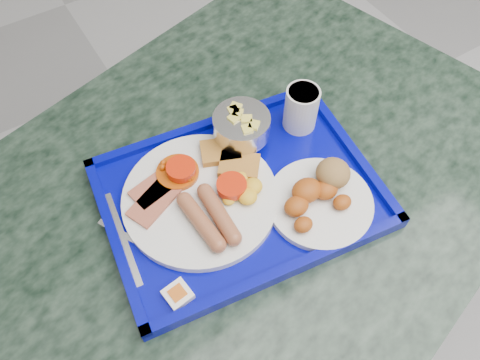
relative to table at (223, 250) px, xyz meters
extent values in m
cylinder|color=slate|center=(0.00, 0.00, -0.56)|extent=(0.58, 0.58, 0.03)
cylinder|color=slate|center=(0.00, 0.00, -0.19)|extent=(0.11, 0.11, 0.71)
cube|color=black|center=(0.00, 0.00, 0.18)|extent=(1.43, 1.14, 0.04)
cube|color=#030590|center=(0.04, -0.01, 0.21)|extent=(0.51, 0.40, 0.02)
cube|color=#030590|center=(0.06, 0.16, 0.22)|extent=(0.47, 0.08, 0.01)
cube|color=#030590|center=(0.02, -0.17, 0.22)|extent=(0.47, 0.08, 0.01)
cube|color=#030590|center=(0.26, -0.04, 0.22)|extent=(0.06, 0.35, 0.01)
cube|color=#030590|center=(-0.19, 0.02, 0.22)|extent=(0.06, 0.35, 0.01)
cylinder|color=silver|center=(-0.03, 0.01, 0.22)|extent=(0.27, 0.27, 0.02)
cube|color=#A85643|center=(-0.09, 0.07, 0.23)|extent=(0.10, 0.07, 0.01)
cube|color=#A85643|center=(-0.10, 0.04, 0.23)|extent=(0.10, 0.08, 0.01)
cylinder|color=#AB4307|center=(-0.04, 0.08, 0.24)|extent=(0.08, 0.08, 0.01)
sphere|color=#AB4307|center=(-0.04, 0.05, 0.24)|extent=(0.01, 0.01, 0.01)
sphere|color=#AB4307|center=(-0.04, 0.08, 0.24)|extent=(0.01, 0.01, 0.01)
sphere|color=#AB4307|center=(-0.06, 0.09, 0.24)|extent=(0.01, 0.01, 0.01)
sphere|color=#AB4307|center=(-0.04, 0.09, 0.24)|extent=(0.01, 0.01, 0.01)
sphere|color=#AB4307|center=(-0.03, 0.08, 0.24)|extent=(0.01, 0.01, 0.01)
sphere|color=#AB4307|center=(-0.03, 0.09, 0.24)|extent=(0.01, 0.01, 0.01)
sphere|color=#AB4307|center=(-0.06, 0.10, 0.24)|extent=(0.01, 0.01, 0.01)
sphere|color=#AB4307|center=(-0.03, 0.05, 0.24)|extent=(0.01, 0.01, 0.01)
sphere|color=#AB4307|center=(-0.03, 0.05, 0.24)|extent=(0.01, 0.01, 0.01)
sphere|color=#AB4307|center=(-0.04, 0.06, 0.24)|extent=(0.01, 0.01, 0.01)
sphere|color=#AB4307|center=(-0.05, 0.07, 0.24)|extent=(0.01, 0.01, 0.01)
sphere|color=#AB4307|center=(-0.05, 0.08, 0.24)|extent=(0.01, 0.01, 0.01)
cube|color=#A26928|center=(0.05, 0.07, 0.24)|extent=(0.09, 0.07, 0.01)
cube|color=#A26928|center=(0.06, 0.03, 0.24)|extent=(0.09, 0.09, 0.01)
cylinder|color=brown|center=(-0.06, -0.04, 0.25)|extent=(0.03, 0.10, 0.03)
cylinder|color=brown|center=(-0.02, -0.04, 0.25)|extent=(0.03, 0.10, 0.03)
ellipsoid|color=gold|center=(0.01, -0.02, 0.24)|extent=(0.02, 0.02, 0.01)
ellipsoid|color=gold|center=(0.05, 0.00, 0.24)|extent=(0.03, 0.03, 0.02)
ellipsoid|color=gold|center=(0.02, -0.02, 0.24)|extent=(0.03, 0.03, 0.02)
ellipsoid|color=gold|center=(0.04, -0.02, 0.24)|extent=(0.02, 0.02, 0.01)
ellipsoid|color=gold|center=(0.02, -0.01, 0.24)|extent=(0.03, 0.03, 0.02)
ellipsoid|color=gold|center=(0.02, -0.01, 0.24)|extent=(0.02, 0.02, 0.02)
ellipsoid|color=gold|center=(0.05, -0.02, 0.24)|extent=(0.03, 0.03, 0.02)
ellipsoid|color=gold|center=(0.04, -0.04, 0.24)|extent=(0.03, 0.03, 0.02)
ellipsoid|color=gold|center=(0.01, -0.02, 0.24)|extent=(0.02, 0.02, 0.01)
cylinder|color=red|center=(-0.04, 0.07, 0.25)|extent=(0.05, 0.05, 0.02)
cylinder|color=red|center=(0.02, -0.01, 0.25)|extent=(0.05, 0.05, 0.02)
cylinder|color=silver|center=(0.14, -0.10, 0.22)|extent=(0.18, 0.18, 0.01)
ellipsoid|color=#A04812|center=(0.17, -0.13, 0.24)|extent=(0.03, 0.03, 0.02)
ellipsoid|color=#A04812|center=(0.16, -0.10, 0.24)|extent=(0.04, 0.04, 0.03)
ellipsoid|color=#A04812|center=(0.13, -0.08, 0.25)|extent=(0.05, 0.05, 0.04)
ellipsoid|color=#A04812|center=(0.09, -0.10, 0.24)|extent=(0.04, 0.04, 0.03)
ellipsoid|color=#A04812|center=(0.09, -0.13, 0.24)|extent=(0.03, 0.03, 0.02)
ellipsoid|color=olive|center=(0.18, -0.08, 0.25)|extent=(0.06, 0.06, 0.05)
cylinder|color=silver|center=(0.10, 0.09, 0.22)|extent=(0.07, 0.07, 0.01)
cylinder|color=silver|center=(0.10, 0.09, 0.23)|extent=(0.02, 0.02, 0.02)
cylinder|color=silver|center=(0.10, 0.09, 0.27)|extent=(0.11, 0.11, 0.04)
cube|color=#D9CD52|center=(0.11, 0.08, 0.28)|extent=(0.03, 0.03, 0.02)
cube|color=#D9CD52|center=(0.10, 0.11, 0.28)|extent=(0.02, 0.02, 0.02)
cube|color=#D9CD52|center=(0.09, 0.09, 0.28)|extent=(0.02, 0.02, 0.02)
cube|color=#D9CD52|center=(0.11, 0.06, 0.28)|extent=(0.03, 0.03, 0.02)
cube|color=#D9CD52|center=(0.10, 0.10, 0.28)|extent=(0.03, 0.03, 0.02)
cube|color=#D9CD52|center=(0.10, 0.11, 0.28)|extent=(0.03, 0.03, 0.02)
cube|color=#D9CD52|center=(0.09, 0.06, 0.28)|extent=(0.02, 0.02, 0.02)
cylinder|color=silver|center=(0.22, 0.07, 0.26)|extent=(0.06, 0.06, 0.09)
cylinder|color=#DB460C|center=(0.22, 0.07, 0.30)|extent=(0.06, 0.06, 0.01)
cube|color=silver|center=(-0.17, 0.01, 0.22)|extent=(0.07, 0.11, 0.00)
ellipsoid|color=silver|center=(-0.13, 0.08, 0.22)|extent=(0.04, 0.05, 0.01)
cube|color=silver|center=(-0.18, 0.02, 0.22)|extent=(0.04, 0.19, 0.00)
cube|color=white|center=(-0.14, -0.12, 0.22)|extent=(0.04, 0.04, 0.01)
cube|color=#CE5D16|center=(-0.14, -0.12, 0.23)|extent=(0.03, 0.03, 0.00)
camera|label=1|loc=(-0.19, -0.38, 0.92)|focal=35.00mm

